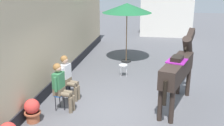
# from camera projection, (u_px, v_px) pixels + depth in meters

# --- Properties ---
(ground_plane) EXTENTS (40.00, 40.00, 0.00)m
(ground_plane) POSITION_uv_depth(u_px,v_px,m) (130.00, 76.00, 10.51)
(ground_plane) COLOR #56565B
(pub_facade_wall) EXTENTS (0.34, 14.00, 3.40)m
(pub_facade_wall) POSITION_uv_depth(u_px,v_px,m) (50.00, 43.00, 9.06)
(pub_facade_wall) COLOR #CCB793
(pub_facade_wall) RESTS_ON ground_plane
(distant_cottage) EXTENTS (3.40, 2.60, 3.50)m
(distant_cottage) POSITION_uv_depth(u_px,v_px,m) (167.00, 6.00, 17.60)
(distant_cottage) COLOR silver
(distant_cottage) RESTS_ON ground_plane
(seated_visitor_near) EXTENTS (0.61, 0.49, 1.39)m
(seated_visitor_near) POSITION_uv_depth(u_px,v_px,m) (61.00, 85.00, 7.59)
(seated_visitor_near) COLOR #194C99
(seated_visitor_near) RESTS_ON ground_plane
(seated_visitor_far) EXTENTS (0.61, 0.48, 1.39)m
(seated_visitor_far) POSITION_uv_depth(u_px,v_px,m) (67.00, 75.00, 8.31)
(seated_visitor_far) COLOR black
(seated_visitor_far) RESTS_ON ground_plane
(saddled_horse_center) EXTENTS (1.14, 2.91, 2.06)m
(saddled_horse_center) POSITION_uv_depth(u_px,v_px,m) (178.00, 68.00, 7.76)
(saddled_horse_center) COLOR #2D231E
(saddled_horse_center) RESTS_ON ground_plane
(flower_planter_middle) EXTENTS (0.43, 0.43, 0.64)m
(flower_planter_middle) POSITION_uv_depth(u_px,v_px,m) (32.00, 110.00, 7.08)
(flower_planter_middle) COLOR #A85638
(flower_planter_middle) RESTS_ON ground_plane
(cafe_parasol) EXTENTS (2.10, 2.10, 2.58)m
(cafe_parasol) POSITION_uv_depth(u_px,v_px,m) (127.00, 8.00, 11.50)
(cafe_parasol) COLOR black
(cafe_parasol) RESTS_ON ground_plane
(spare_stool_white) EXTENTS (0.32, 0.32, 0.46)m
(spare_stool_white) POSITION_uv_depth(u_px,v_px,m) (123.00, 66.00, 10.33)
(spare_stool_white) COLOR white
(spare_stool_white) RESTS_ON ground_plane
(satchel_bag) EXTENTS (0.30, 0.22, 0.20)m
(satchel_bag) POSITION_uv_depth(u_px,v_px,m) (66.00, 86.00, 9.21)
(satchel_bag) COLOR black
(satchel_bag) RESTS_ON ground_plane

